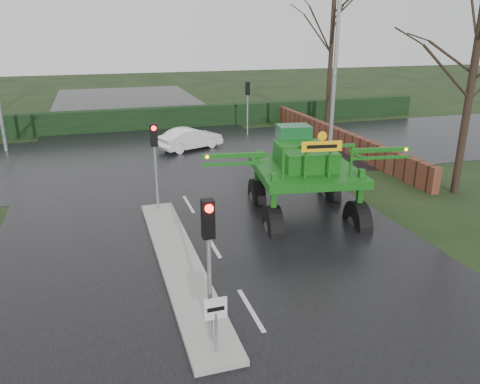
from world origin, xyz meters
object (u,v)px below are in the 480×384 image
object	(u,v)px
traffic_signal_mid	(155,148)
white_sedan	(191,149)
crop_sprayer	(273,172)
traffic_signal_far	(248,96)
traffic_signal_near	(209,242)
keep_left_sign	(216,317)
street_light_right	(331,47)

from	to	relation	value
traffic_signal_mid	white_sedan	xyz separation A→B (m)	(3.30, 9.66, -2.59)
traffic_signal_mid	crop_sprayer	size ratio (longest dim) A/B	0.45
traffic_signal_far	crop_sprayer	distance (m)	15.73
traffic_signal_near	crop_sprayer	distance (m)	6.94
crop_sprayer	white_sedan	bearing A→B (deg)	100.91
keep_left_sign	white_sedan	size ratio (longest dim) A/B	0.35
traffic_signal_far	street_light_right	bearing A→B (deg)	101.95
traffic_signal_near	crop_sprayer	xyz separation A→B (m)	(3.72, 5.84, -0.48)
white_sedan	keep_left_sign	bearing A→B (deg)	147.46
traffic_signal_mid	white_sedan	distance (m)	10.53
keep_left_sign	traffic_signal_far	bearing A→B (deg)	70.07
traffic_signal_near	street_light_right	bearing A→B (deg)	53.87
keep_left_sign	street_light_right	bearing A→B (deg)	54.88
traffic_signal_near	keep_left_sign	bearing A→B (deg)	-90.00
street_light_right	traffic_signal_mid	bearing A→B (deg)	-154.60
street_light_right	crop_sprayer	world-z (taller)	street_light_right
traffic_signal_near	street_light_right	size ratio (longest dim) A/B	0.35
crop_sprayer	white_sedan	distance (m)	12.51
crop_sprayer	traffic_signal_mid	bearing A→B (deg)	153.35
keep_left_sign	crop_sprayer	bearing A→B (deg)	59.52
traffic_signal_mid	street_light_right	world-z (taller)	street_light_right
traffic_signal_far	traffic_signal_near	bearing A→B (deg)	69.64
keep_left_sign	crop_sprayer	world-z (taller)	crop_sprayer
keep_left_sign	traffic_signal_near	distance (m)	1.61
traffic_signal_near	white_sedan	size ratio (longest dim) A/B	0.91
street_light_right	white_sedan	world-z (taller)	street_light_right
keep_left_sign	crop_sprayer	distance (m)	7.42
keep_left_sign	street_light_right	distance (m)	17.23
traffic_signal_far	white_sedan	bearing A→B (deg)	32.39
traffic_signal_mid	traffic_signal_near	bearing A→B (deg)	-90.00
keep_left_sign	crop_sprayer	size ratio (longest dim) A/B	0.17
traffic_signal_near	traffic_signal_mid	xyz separation A→B (m)	(0.00, 8.50, 0.00)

